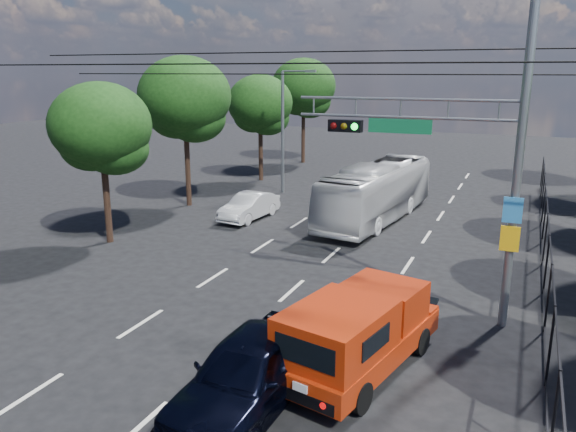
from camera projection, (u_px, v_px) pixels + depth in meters
The scene contains 14 objects.
ground at pixel (138, 428), 11.34m from camera, with size 120.00×120.00×0.00m, color black.
lane_markings at pixel (347, 241), 23.79m from camera, with size 6.12×38.00×0.01m.
signal_mast at pixel (472, 139), 15.11m from camera, with size 6.43×0.39×9.50m.
streetlight_left at pixel (285, 126), 32.34m from camera, with size 2.09×0.22×7.08m.
utility_wires at pixel (303, 63), 17.38m from camera, with size 22.00×5.04×0.74m.
fence_right at pixel (546, 253), 19.00m from camera, with size 0.06×34.03×2.00m.
tree_left_b at pixel (102, 133), 22.62m from camera, with size 4.08×4.08×6.63m.
tree_left_c at pixel (185, 103), 28.87m from camera, with size 4.80×4.80×7.80m.
tree_left_d at pixel (261, 108), 36.00m from camera, with size 4.20×4.20×6.83m.
tree_left_e at pixel (304, 91), 42.98m from camera, with size 4.92×4.92×7.99m.
red_pickup at pixel (359, 331), 13.27m from camera, with size 2.98×5.56×1.97m.
navy_hatchback at pixel (248, 372), 11.90m from camera, with size 1.94×4.82×1.64m, color black.
white_bus at pixel (377, 192), 26.97m from camera, with size 2.30×9.83×2.74m, color silver.
white_van at pixel (249, 206), 27.25m from camera, with size 1.32×3.80×1.25m, color silver.
Camera 1 is at (6.71, -7.89, 7.01)m, focal length 35.00 mm.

